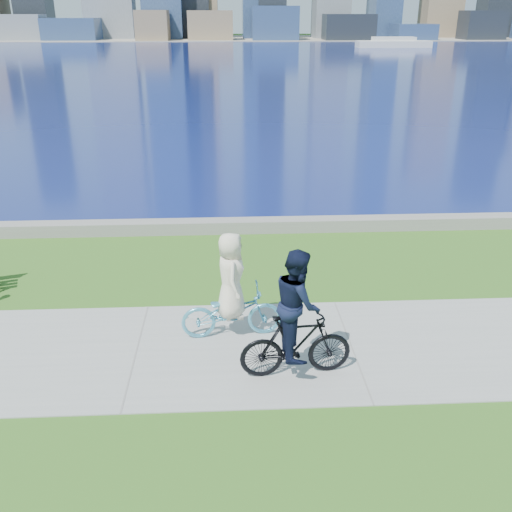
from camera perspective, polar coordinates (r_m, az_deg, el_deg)
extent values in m
plane|color=#2E5D18|center=(10.86, -11.89, -9.48)|extent=(320.00, 320.00, 0.00)
cube|color=gray|center=(10.86, -11.90, -9.43)|extent=(80.00, 3.50, 0.02)
cube|color=slate|center=(16.32, -8.94, 2.89)|extent=(90.00, 0.50, 0.35)
cube|color=#0D1954|center=(81.25, -4.47, 19.16)|extent=(320.00, 131.00, 0.01)
cube|color=gray|center=(139.15, -3.98, 20.90)|extent=(320.00, 30.00, 0.12)
cube|color=slate|center=(138.60, -22.89, 20.30)|extent=(11.67, 6.27, 5.15)
cube|color=navy|center=(135.81, -17.93, 20.77)|extent=(11.22, 8.60, 4.45)
cube|color=#78644A|center=(129.71, -10.31, 21.73)|extent=(6.65, 6.97, 5.98)
cube|color=#78644A|center=(130.72, -4.57, 22.00)|extent=(9.40, 7.08, 5.91)
cube|color=navy|center=(130.53, 1.88, 22.24)|extent=(9.71, 7.66, 6.78)
cube|color=black|center=(131.87, 9.25, 21.65)|extent=(10.56, 6.75, 5.21)
cube|color=navy|center=(135.68, 15.44, 20.79)|extent=(8.45, 8.10, 3.27)
cube|color=black|center=(141.10, 21.67, 20.65)|extent=(8.51, 6.73, 5.90)
cube|color=silver|center=(107.20, 13.57, 19.90)|extent=(12.58, 3.59, 1.08)
cube|color=silver|center=(107.16, 13.61, 20.36)|extent=(7.19, 2.70, 0.63)
imported|color=#54AECD|center=(10.90, -2.46, -5.61)|extent=(0.82, 1.97, 1.00)
imported|color=white|center=(10.55, -2.53, -1.98)|extent=(0.60, 0.87, 1.67)
imported|color=black|center=(9.77, 4.01, -8.88)|extent=(0.72, 1.95, 1.15)
imported|color=black|center=(9.37, 4.15, -4.75)|extent=(0.78, 0.96, 1.89)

